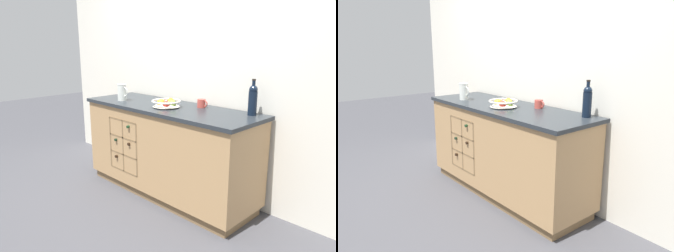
{
  "view_description": "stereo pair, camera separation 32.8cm",
  "coord_description": "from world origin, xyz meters",
  "views": [
    {
      "loc": [
        2.25,
        -2.25,
        1.55
      ],
      "look_at": [
        0.0,
        0.0,
        0.73
      ],
      "focal_mm": 35.0,
      "sensor_mm": 36.0,
      "label": 1
    },
    {
      "loc": [
        2.47,
        -2.01,
        1.55
      ],
      "look_at": [
        0.0,
        0.0,
        0.73
      ],
      "focal_mm": 35.0,
      "sensor_mm": 36.0,
      "label": 2
    }
  ],
  "objects": [
    {
      "name": "ground_plane",
      "position": [
        0.0,
        0.0,
        0.0
      ],
      "size": [
        14.0,
        14.0,
        0.0
      ],
      "primitive_type": "plane",
      "color": "#424247"
    },
    {
      "name": "back_wall",
      "position": [
        0.0,
        0.37,
        1.27
      ],
      "size": [
        4.4,
        0.06,
        2.55
      ],
      "primitive_type": "cube",
      "color": "silver",
      "rests_on": "ground_plane"
    },
    {
      "name": "kitchen_island",
      "position": [
        -0.0,
        -0.0,
        0.47
      ],
      "size": [
        1.94,
        0.65,
        0.93
      ],
      "color": "brown",
      "rests_on": "ground_plane"
    },
    {
      "name": "fruit_bowl",
      "position": [
        0.04,
        -0.06,
        0.98
      ],
      "size": [
        0.28,
        0.28,
        0.09
      ],
      "color": "silver",
      "rests_on": "kitchen_island"
    },
    {
      "name": "white_pitcher",
      "position": [
        -0.57,
        -0.13,
        1.03
      ],
      "size": [
        0.15,
        0.1,
        0.18
      ],
      "color": "silver",
      "rests_on": "kitchen_island"
    },
    {
      "name": "ceramic_mug",
      "position": [
        0.29,
        0.17,
        0.98
      ],
      "size": [
        0.11,
        0.08,
        0.08
      ],
      "color": "#B7473D",
      "rests_on": "kitchen_island"
    },
    {
      "name": "standing_wine_bottle",
      "position": [
        0.81,
        0.21,
        1.07
      ],
      "size": [
        0.08,
        0.08,
        0.31
      ],
      "color": "black",
      "rests_on": "kitchen_island"
    }
  ]
}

